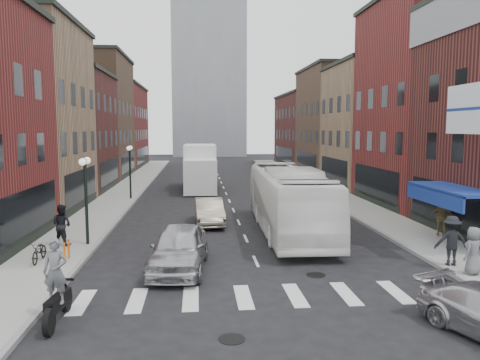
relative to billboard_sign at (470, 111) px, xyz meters
name	(u,v)px	position (x,y,z in m)	size (l,w,h in m)	color
ground	(259,269)	(-8.59, -0.50, -6.13)	(160.00, 160.00, 0.00)	black
sidewalk_left	(124,192)	(-17.09, 21.50, -6.06)	(3.00, 74.00, 0.15)	gray
sidewalk_right	(323,190)	(-0.09, 21.50, -6.06)	(3.00, 74.00, 0.15)	gray
curb_left	(142,193)	(-15.59, 21.50, -6.13)	(0.20, 74.00, 0.16)	gray
curb_right	(306,191)	(-1.59, 21.50, -6.13)	(0.20, 74.00, 0.16)	gray
crosswalk_stripes	(271,296)	(-8.59, -3.50, -6.13)	(12.00, 2.20, 0.01)	silver
bldg_left_mid_b	(49,131)	(-23.58, 23.50, -0.98)	(10.30, 10.20, 10.30)	#471B19
bldg_left_far_a	(80,117)	(-23.58, 34.50, 0.52)	(10.30, 12.20, 13.30)	brown
bldg_left_far_b	(106,126)	(-23.58, 48.50, -0.48)	(10.30, 16.20, 11.30)	maroon
bldg_right_mid_a	(446,103)	(6.41, 13.50, 1.02)	(10.30, 10.20, 14.30)	maroon
bldg_right_mid_b	(388,126)	(6.41, 23.50, -0.48)	(10.30, 10.20, 11.30)	#8D6B4E
bldg_right_far_a	(349,122)	(6.41, 34.50, 0.02)	(10.30, 12.20, 12.30)	brown
bldg_right_far_b	(318,130)	(6.41, 48.50, -0.98)	(10.30, 16.20, 10.30)	#471B19
awning_blue	(447,190)	(0.34, 2.00, -3.50)	(1.80, 5.00, 0.78)	navy
billboard_sign	(470,111)	(0.00, 0.00, 0.00)	(1.52, 3.00, 3.70)	black
distant_tower	(208,29)	(-8.59, 77.50, 18.87)	(14.00, 14.00, 50.00)	#9399A0
streetlamp_near	(86,184)	(-15.99, 3.50, -3.22)	(0.32, 1.22, 4.11)	black
streetlamp_far	(130,162)	(-15.99, 17.50, -3.22)	(0.32, 1.22, 4.11)	black
bike_rack	(67,251)	(-16.19, 0.80, -5.58)	(0.08, 0.68, 0.80)	#D8590C
box_truck	(200,168)	(-10.73, 23.01, -4.18)	(2.87, 9.06, 3.94)	white
motorcycle_rider	(56,284)	(-14.85, -5.09, -5.00)	(0.71, 2.39, 2.43)	black
transit_bus	(288,200)	(-6.22, 5.78, -4.42)	(2.88, 12.33, 3.43)	white
sedan_left_near	(179,248)	(-11.67, -0.35, -5.27)	(2.03, 5.04, 1.72)	#B4B4B9
sedan_left_far	(209,212)	(-10.30, 8.15, -5.41)	(1.53, 4.38, 1.44)	#A99C89
parked_bicycle	(39,251)	(-17.22, 0.73, -5.56)	(0.56, 1.59, 0.84)	black
ped_left_solo	(62,225)	(-17.09, 3.41, -5.05)	(0.91, 0.52, 1.87)	black
ped_right_a	(452,241)	(-1.19, -1.19, -5.02)	(1.25, 0.62, 1.93)	black
ped_right_b	(442,217)	(1.01, 3.57, -5.05)	(1.10, 0.55, 1.87)	olive
ped_right_c	(473,251)	(-1.02, -2.35, -5.11)	(0.85, 0.56, 1.75)	slate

